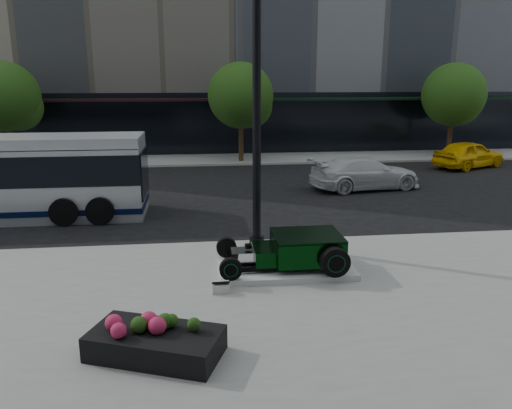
{
  "coord_description": "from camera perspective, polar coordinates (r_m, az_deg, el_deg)",
  "views": [
    {
      "loc": [
        -1.64,
        -16.34,
        4.91
      ],
      "look_at": [
        0.1,
        -1.88,
        1.2
      ],
      "focal_mm": 35.0,
      "sensor_mm": 36.0,
      "label": 1
    }
  ],
  "objects": [
    {
      "name": "ground",
      "position": [
        17.14,
        -1.09,
        -2.36
      ],
      "size": [
        120.0,
        120.0,
        0.0
      ],
      "primitive_type": "plane",
      "color": "black",
      "rests_on": "ground"
    },
    {
      "name": "flower_planter",
      "position": [
        9.3,
        -11.41,
        -15.06
      ],
      "size": [
        2.56,
        1.91,
        0.75
      ],
      "color": "black",
      "rests_on": "sidewalk_near"
    },
    {
      "name": "hot_rod",
      "position": [
        12.74,
        4.88,
        -5.07
      ],
      "size": [
        3.22,
        2.0,
        0.81
      ],
      "color": "black",
      "rests_on": "display_plinth"
    },
    {
      "name": "white_sedan",
      "position": [
        23.11,
        12.36,
        3.53
      ],
      "size": [
        5.29,
        2.8,
        1.46
      ],
      "primitive_type": "imported",
      "rotation": [
        0.0,
        0.0,
        1.73
      ],
      "color": "silver",
      "rests_on": "ground"
    },
    {
      "name": "display_plinth",
      "position": [
        12.86,
        3.37,
        -7.25
      ],
      "size": [
        3.4,
        1.8,
        0.15
      ],
      "primitive_type": "cube",
      "color": "silver",
      "rests_on": "sidewalk_near"
    },
    {
      "name": "street_trees",
      "position": [
        29.56,
        -1.48,
        12.06
      ],
      "size": [
        29.8,
        3.8,
        5.7
      ],
      "color": "black",
      "rests_on": "sidewalk_far"
    },
    {
      "name": "lamppost",
      "position": [
        14.12,
        0.08,
        9.8
      ],
      "size": [
        0.44,
        0.44,
        7.97
      ],
      "color": "black",
      "rests_on": "sidewalk_near"
    },
    {
      "name": "yellow_taxi",
      "position": [
        30.42,
        23.16,
        5.31
      ],
      "size": [
        4.83,
        3.5,
        1.53
      ],
      "primitive_type": "imported",
      "rotation": [
        0.0,
        0.0,
        2.0
      ],
      "color": "#E6B104",
      "rests_on": "ground"
    },
    {
      "name": "info_plaque",
      "position": [
        11.64,
        -4.05,
        -9.37
      ],
      "size": [
        0.41,
        0.31,
        0.31
      ],
      "color": "silver",
      "rests_on": "sidewalk_near"
    },
    {
      "name": "sidewalk_far",
      "position": [
        30.76,
        -3.74,
        5.18
      ],
      "size": [
        70.0,
        4.0,
        0.12
      ],
      "primitive_type": "cube",
      "color": "gray",
      "rests_on": "ground"
    }
  ]
}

